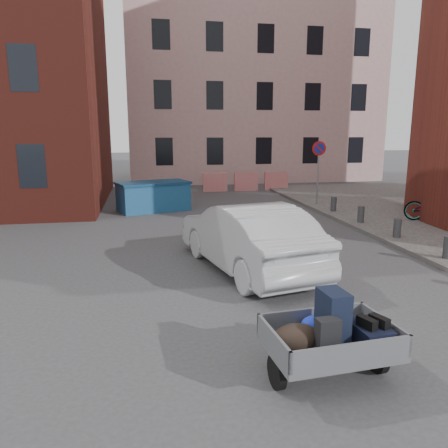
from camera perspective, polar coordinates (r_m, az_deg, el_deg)
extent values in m
plane|color=#38383A|center=(8.65, -1.30, -9.56)|extent=(120.00, 120.00, 0.00)
cube|color=#C09693|center=(31.04, 3.30, 19.11)|extent=(16.00, 8.00, 14.00)
cylinder|color=gray|center=(18.98, 12.15, 6.46)|extent=(0.07, 0.07, 2.60)
cylinder|color=red|center=(18.89, 12.32, 9.63)|extent=(0.60, 0.03, 0.60)
cylinder|color=navy|center=(18.87, 12.34, 9.62)|extent=(0.44, 0.03, 0.44)
cylinder|color=#3A3A3D|center=(12.01, 27.22, -2.74)|extent=(0.22, 0.22, 0.55)
cylinder|color=#3A3A3D|center=(13.76, 21.69, -0.50)|extent=(0.22, 0.22, 0.55)
cylinder|color=#3A3A3D|center=(15.62, 17.45, 1.22)|extent=(0.22, 0.22, 0.55)
cylinder|color=#3A3A3D|center=(17.56, 14.12, 2.56)|extent=(0.22, 0.22, 0.55)
cube|color=red|center=(23.40, -1.17, 5.48)|extent=(1.30, 0.18, 1.00)
cube|color=red|center=(23.73, 2.90, 5.56)|extent=(1.30, 0.18, 1.00)
cube|color=red|center=(24.18, 6.84, 5.61)|extent=(1.30, 0.18, 1.00)
cylinder|color=black|center=(5.83, 6.92, -18.62)|extent=(0.13, 0.45, 0.44)
cylinder|color=black|center=(6.45, 19.37, -16.05)|extent=(0.13, 0.45, 0.44)
cube|color=slate|center=(5.99, 13.62, -15.36)|extent=(1.68, 1.22, 0.08)
cube|color=slate|center=(5.61, 6.44, -15.03)|extent=(0.13, 1.10, 0.28)
cube|color=slate|center=(6.30, 20.10, -12.55)|extent=(0.13, 1.10, 0.28)
cube|color=slate|center=(6.34, 11.38, -11.88)|extent=(1.60, 0.17, 0.28)
cube|color=slate|center=(5.51, 16.44, -16.01)|extent=(1.60, 0.17, 0.28)
cube|color=slate|center=(6.74, 9.87, -12.56)|extent=(0.13, 0.70, 0.06)
cube|color=black|center=(5.89, 14.01, -11.69)|extent=(0.33, 0.47, 0.70)
cube|color=black|center=(6.08, 18.42, -13.49)|extent=(0.45, 0.63, 0.25)
ellipsoid|color=black|center=(5.65, 9.38, -14.45)|extent=(0.63, 0.41, 0.36)
cube|color=black|center=(5.59, 13.35, -14.22)|extent=(0.29, 0.20, 0.48)
ellipsoid|color=#1B32D1|center=(6.18, 11.70, -12.75)|extent=(0.38, 0.33, 0.24)
cube|color=black|center=(5.93, 18.15, -12.15)|extent=(0.19, 0.29, 0.13)
cube|color=black|center=(6.02, 19.62, -11.86)|extent=(0.19, 0.29, 0.13)
cube|color=#1C5386|center=(17.95, -9.21, 3.45)|extent=(3.02, 2.15, 1.09)
cube|color=navy|center=(17.87, -9.27, 5.33)|extent=(3.13, 2.26, 0.09)
imported|color=#AAACB1|center=(10.11, 3.08, -1.65)|extent=(2.68, 5.05, 1.58)
imported|color=black|center=(16.77, 25.81, 2.14)|extent=(2.11, 1.40, 1.05)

